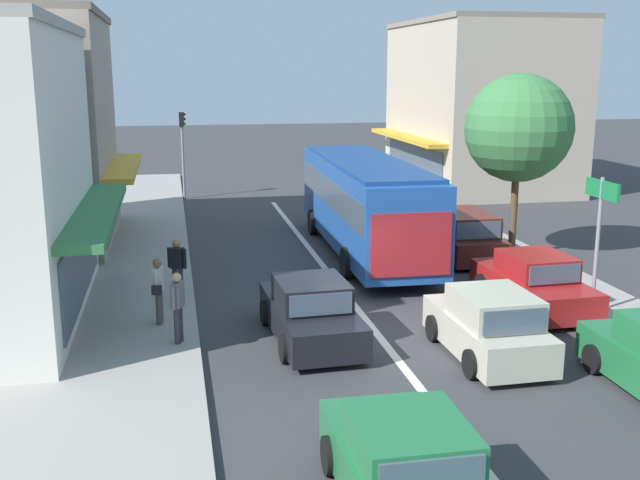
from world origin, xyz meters
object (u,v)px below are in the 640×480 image
object	(u,v)px
city_bus	(365,200)
sedan_queue_gap_filler	(408,472)
parked_hatchback_kerb_rear	(404,205)
hatchback_adjacent_lane_trail	(489,326)
parked_wagon_kerb_third	(460,235)
pedestrian_with_handbag_near	(158,287)
parked_sedan_kerb_second	(534,283)
traffic_light_downstreet	(182,140)
sedan_behind_bus_mid	(311,313)
pedestrian_far_walker	(178,303)
street_tree_right	(519,128)
pedestrian_browsing_midblock	(177,265)
directional_road_sign	(600,214)

from	to	relation	value
city_bus	sedan_queue_gap_filler	bearing A→B (deg)	-102.35
city_bus	parked_hatchback_kerb_rear	distance (m)	5.87
hatchback_adjacent_lane_trail	parked_hatchback_kerb_rear	distance (m)	14.91
parked_wagon_kerb_third	pedestrian_with_handbag_near	world-z (taller)	pedestrian_with_handbag_near
parked_sedan_kerb_second	traffic_light_downstreet	distance (m)	21.23
hatchback_adjacent_lane_trail	sedan_queue_gap_filler	size ratio (longest dim) A/B	0.88
sedan_queue_gap_filler	sedan_behind_bus_mid	bearing A→B (deg)	90.33
city_bus	sedan_behind_bus_mid	distance (m)	8.66
parked_wagon_kerb_third	traffic_light_downstreet	xyz separation A→B (m)	(-8.87, 13.66, 2.11)
hatchback_adjacent_lane_trail	sedan_queue_gap_filler	xyz separation A→B (m)	(-3.57, -5.38, -0.05)
sedan_behind_bus_mid	pedestrian_with_handbag_near	world-z (taller)	pedestrian_with_handbag_near
pedestrian_far_walker	street_tree_right	bearing A→B (deg)	29.61
sedan_behind_bus_mid	pedestrian_far_walker	bearing A→B (deg)	179.06
sedan_queue_gap_filler	pedestrian_browsing_midblock	xyz separation A→B (m)	(-3.04, 10.67, 0.40)
city_bus	parked_wagon_kerb_third	distance (m)	3.42
parked_sedan_kerb_second	traffic_light_downstreet	size ratio (longest dim) A/B	1.01
sedan_queue_gap_filler	traffic_light_downstreet	size ratio (longest dim) A/B	1.00
directional_road_sign	pedestrian_far_walker	bearing A→B (deg)	-179.25
pedestrian_browsing_midblock	sedan_behind_bus_mid	bearing A→B (deg)	-49.06
parked_hatchback_kerb_rear	hatchback_adjacent_lane_trail	bearing A→B (deg)	-100.41
city_bus	parked_sedan_kerb_second	bearing A→B (deg)	-66.38
directional_road_sign	pedestrian_with_handbag_near	distance (m)	11.00
parked_hatchback_kerb_rear	pedestrian_with_handbag_near	distance (m)	15.02
sedan_behind_bus_mid	pedestrian_browsing_midblock	xyz separation A→B (m)	(-3.00, 3.46, 0.40)
parked_sedan_kerb_second	city_bus	bearing A→B (deg)	113.62
city_bus	sedan_queue_gap_filler	world-z (taller)	city_bus
parked_wagon_kerb_third	directional_road_sign	world-z (taller)	directional_road_sign
hatchback_adjacent_lane_trail	pedestrian_far_walker	distance (m)	6.91
parked_wagon_kerb_third	parked_sedan_kerb_second	bearing A→B (deg)	-91.58
sedan_queue_gap_filler	pedestrian_browsing_midblock	size ratio (longest dim) A/B	2.59
city_bus	directional_road_sign	size ratio (longest dim) A/B	3.03
sedan_queue_gap_filler	pedestrian_browsing_midblock	world-z (taller)	pedestrian_browsing_midblock
parked_hatchback_kerb_rear	directional_road_sign	size ratio (longest dim) A/B	1.04
sedan_queue_gap_filler	street_tree_right	distance (m)	16.15
street_tree_right	pedestrian_far_walker	bearing A→B (deg)	-150.39
parked_hatchback_kerb_rear	pedestrian_far_walker	world-z (taller)	pedestrian_far_walker
parked_hatchback_kerb_rear	directional_road_sign	world-z (taller)	directional_road_sign
traffic_light_downstreet	directional_road_sign	world-z (taller)	traffic_light_downstreet
traffic_light_downstreet	sedan_queue_gap_filler	bearing A→B (deg)	-84.83
hatchback_adjacent_lane_trail	pedestrian_far_walker	bearing A→B (deg)	164.20
pedestrian_far_walker	parked_wagon_kerb_third	bearing A→B (deg)	35.79
city_bus	pedestrian_with_handbag_near	size ratio (longest dim) A/B	6.70
street_tree_right	pedestrian_far_walker	xyz separation A→B (m)	(-11.06, -6.29, -3.26)
parked_sedan_kerb_second	traffic_light_downstreet	bearing A→B (deg)	114.37
sedan_queue_gap_filler	pedestrian_with_handbag_near	xyz separation A→B (m)	(-3.51, 8.64, 0.40)
parked_hatchback_kerb_rear	parked_sedan_kerb_second	bearing A→B (deg)	-90.30
sedan_behind_bus_mid	directional_road_sign	distance (m)	7.61
city_bus	pedestrian_far_walker	size ratio (longest dim) A/B	6.70
pedestrian_browsing_midblock	pedestrian_far_walker	distance (m)	3.41
sedan_behind_bus_mid	parked_hatchback_kerb_rear	distance (m)	14.30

